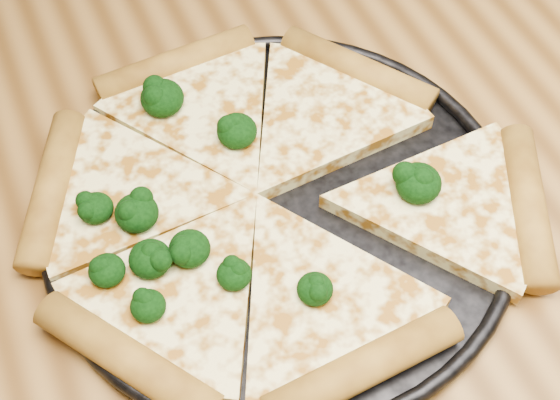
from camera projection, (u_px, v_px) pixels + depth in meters
name	position (u px, v px, depth m)	size (l,w,h in m)	color
dining_table	(376.00, 199.00, 0.71)	(1.20, 0.90, 0.75)	olive
pizza_pan	(280.00, 206.00, 0.59)	(0.35, 0.35, 0.02)	black
pizza	(267.00, 196.00, 0.58)	(0.40, 0.34, 0.03)	#FFF59C
broccoli_florets	(211.00, 201.00, 0.56)	(0.26, 0.23, 0.03)	black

